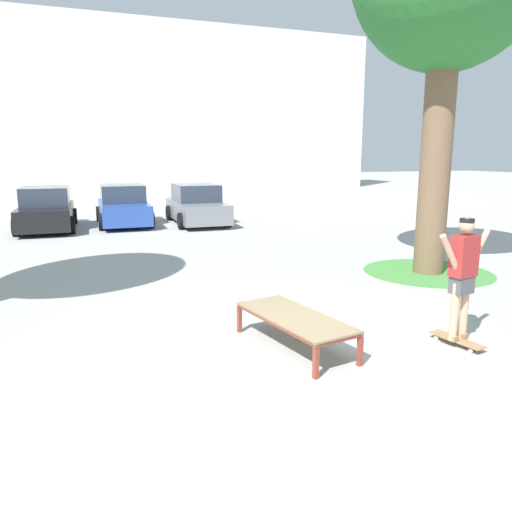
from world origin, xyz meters
TOP-DOWN VIEW (x-y plane):
  - ground_plane at (0.00, 0.00)m, footprint 120.00×120.00m
  - building_facade at (3.39, 31.82)m, footprint 33.37×4.00m
  - skate_box at (0.35, 0.32)m, footprint 1.10×2.01m
  - skateboard at (2.50, -0.42)m, footprint 0.34×0.82m
  - skater at (2.50, -0.41)m, footprint 1.00×0.33m
  - grass_patch_near_right at (5.07, 3.29)m, footprint 2.86×2.86m
  - car_black at (-3.22, 13.39)m, footprint 2.04×4.26m
  - car_blue at (-0.54, 13.75)m, footprint 2.00×4.24m
  - car_grey at (2.13, 13.03)m, footprint 2.00×4.24m

SIDE VIEW (x-z plane):
  - ground_plane at x=0.00m, z-range 0.00..0.00m
  - grass_patch_near_right at x=5.07m, z-range 0.00..0.01m
  - skateboard at x=2.50m, z-range 0.03..0.12m
  - skate_box at x=0.35m, z-range 0.18..0.64m
  - car_black at x=-3.22m, z-range -0.06..1.44m
  - car_blue at x=-0.54m, z-range -0.06..1.44m
  - car_grey at x=2.13m, z-range -0.06..1.44m
  - skater at x=2.50m, z-range 0.22..1.92m
  - building_facade at x=3.39m, z-range 0.00..11.60m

